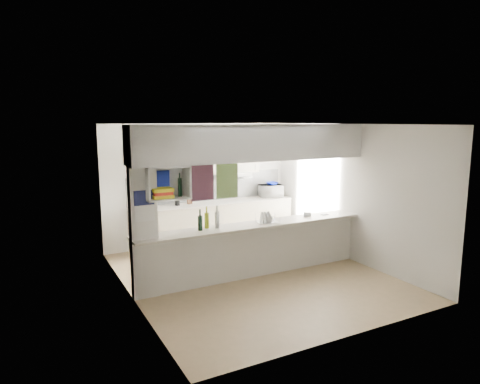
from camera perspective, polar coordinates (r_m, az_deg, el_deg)
floor at (r=7.57m, az=1.85°, el=-11.07°), size 4.80×4.80×0.00m
ceiling at (r=7.09m, az=1.96°, el=9.02°), size 4.80×4.80×0.00m
wall_back at (r=9.35m, az=-5.39°, el=1.10°), size 4.20×0.00×4.20m
wall_left at (r=6.46m, az=-14.52°, el=-2.95°), size 0.00×4.80×4.80m
wall_right at (r=8.44m, az=14.39°, el=-0.07°), size 0.00×4.80×4.80m
servery_partition at (r=7.08m, az=0.70°, el=1.38°), size 4.20×0.50×2.60m
cubby_shelf at (r=6.47m, az=-9.95°, el=0.93°), size 0.65×0.35×0.50m
kitchen_run at (r=9.26m, az=-3.81°, el=-1.95°), size 3.60×0.63×2.24m
microwave at (r=9.86m, az=4.14°, el=0.16°), size 0.59×0.47×0.29m
bowl at (r=9.81m, az=4.28°, el=1.14°), size 0.27×0.27×0.07m
dish_rack at (r=7.42m, az=3.68°, el=-3.44°), size 0.42×0.35×0.20m
cup at (r=7.36m, az=3.89°, el=-3.65°), size 0.15×0.15×0.11m
wine_bottles at (r=6.96m, az=-4.23°, el=-3.82°), size 0.38×0.16×0.38m
plastic_tubs at (r=8.02m, az=9.13°, el=-2.91°), size 0.49×0.17×0.07m
utensil_jar at (r=8.96m, az=-8.36°, el=-1.32°), size 0.10×0.10×0.15m
knife_block at (r=9.08m, az=-6.74°, el=-1.01°), size 0.10×0.08×0.19m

